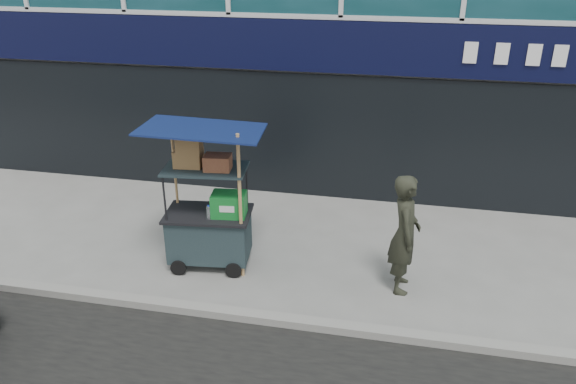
# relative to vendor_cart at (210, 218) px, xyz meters

# --- Properties ---
(ground) EXTENTS (80.00, 80.00, 0.00)m
(ground) POSITION_rel_vendor_cart_xyz_m (1.55, -1.05, -0.80)
(ground) COLOR slate
(ground) RESTS_ON ground
(curb) EXTENTS (80.00, 0.18, 0.12)m
(curb) POSITION_rel_vendor_cart_xyz_m (1.55, -1.25, -0.74)
(curb) COLOR gray
(curb) RESTS_ON ground
(vendor_cart) EXTENTS (1.82, 1.38, 2.29)m
(vendor_cart) POSITION_rel_vendor_cart_xyz_m (0.00, 0.00, 0.00)
(vendor_cart) COLOR black
(vendor_cart) RESTS_ON ground
(vendor_man) EXTENTS (0.45, 0.66, 1.77)m
(vendor_man) POSITION_rel_vendor_cart_xyz_m (2.89, -0.07, 0.08)
(vendor_man) COLOR #25281D
(vendor_man) RESTS_ON ground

